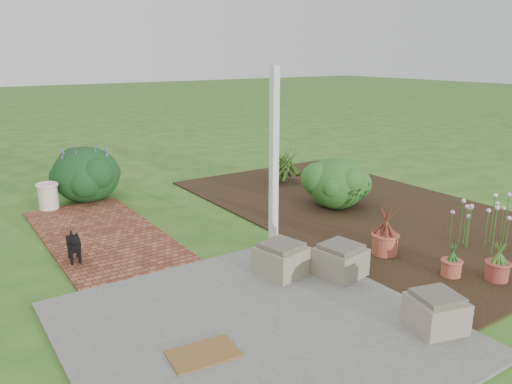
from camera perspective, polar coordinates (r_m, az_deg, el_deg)
ground at (r=7.07m, az=0.46°, el=-6.44°), size 80.00×80.00×0.00m
concrete_patio at (r=5.13m, az=-0.07°, el=-15.30°), size 3.50×3.50×0.04m
brick_path at (r=7.89m, az=-17.24°, el=-4.64°), size 1.60×3.50×0.04m
garden_bed at (r=8.96m, az=11.95°, el=-1.86°), size 4.00×7.00×0.03m
veranda_post at (r=6.95m, az=2.07°, el=3.94°), size 0.10×0.10×2.50m
stone_trough_near at (r=5.32m, az=19.85°, el=-12.91°), size 0.58×0.58×0.32m
stone_trough_mid at (r=6.20m, az=9.62°, el=-7.85°), size 0.58×0.58×0.34m
stone_trough_far at (r=6.15m, az=2.91°, el=-7.84°), size 0.61×0.61×0.34m
coir_doormat at (r=4.74m, az=-6.03°, el=-17.90°), size 0.65×0.45×0.02m
black_dog at (r=6.85m, az=-20.11°, el=-5.59°), size 0.18×0.48×0.42m
cream_ceramic_urn at (r=9.35m, az=-22.66°, el=-0.47°), size 0.43×0.43×0.44m
evergreen_shrub at (r=8.84m, az=9.16°, el=1.16°), size 1.29×1.29×0.90m
agapanthus_clump_back at (r=9.83m, az=8.36°, el=2.51°), size 1.08×1.08×0.84m
agapanthus_clump_front at (r=10.46m, az=3.30°, el=3.58°), size 1.28×1.28×0.90m
pink_flower_patch at (r=7.80m, az=25.79°, el=-2.91°), size 1.28×1.28×0.71m
terracotta_pot_bronze at (r=6.99m, az=14.50°, el=-5.76°), size 0.42×0.42×0.28m
terracotta_pot_small_left at (r=6.69m, az=25.84°, el=-8.12°), size 0.30×0.30×0.22m
terracotta_pot_small_right at (r=6.59m, az=21.42°, el=-8.07°), size 0.31×0.31×0.20m
purple_flowering_bush at (r=9.73m, az=-18.85°, el=2.08°), size 1.55×1.55×1.03m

